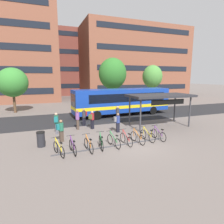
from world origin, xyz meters
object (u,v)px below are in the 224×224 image
Objects in this scene: commuter_olive_pack_1 at (92,119)px; parked_bicycle_green_3 at (101,143)px; commuter_teal_pack_0 at (56,122)px; street_tree_2 at (13,82)px; parked_bicycle_orange_2 at (89,145)px; commuter_teal_pack_6 at (61,129)px; parked_bicycle_yellow_0 at (59,149)px; street_tree_0 at (152,77)px; street_tree_1 at (113,74)px; transit_shelter at (160,97)px; parked_bicycle_purple_1 at (73,147)px; parked_bicycle_yellow_7 at (147,136)px; commuter_grey_pack_3 at (118,121)px; city_bus at (122,101)px; commuter_red_pack_4 at (118,113)px; parked_bicycle_red_5 at (126,139)px; trash_bin at (41,139)px; parked_bicycle_purple_8 at (158,135)px; commuter_red_pack_5 at (84,116)px; parked_bicycle_orange_6 at (138,138)px; commuter_maroon_pack_2 at (77,118)px; parked_bicycle_green_4 at (114,141)px.

parked_bicycle_green_3 is at bearing -132.67° from commuter_olive_pack_1.
commuter_teal_pack_0 is 0.30× the size of street_tree_2.
commuter_teal_pack_6 reaches higher than parked_bicycle_orange_2.
commuter_olive_pack_1 is at bearing -50.23° from parked_bicycle_yellow_0.
commuter_olive_pack_1 is 13.81m from street_tree_2.
parked_bicycle_green_3 is 0.25× the size of street_tree_0.
commuter_teal_pack_0 is at bearing -126.03° from street_tree_1.
transit_shelter reaches higher than parked_bicycle_orange_2.
parked_bicycle_purple_1 is (0.82, 0.02, 0.00)m from parked_bicycle_yellow_0.
commuter_teal_pack_6 is at bearing 64.25° from parked_bicycle_yellow_7.
transit_shelter is at bearing 7.83° from commuter_grey_pack_3.
street_tree_1 is at bearing 27.40° from commuter_olive_pack_1.
parked_bicycle_purple_1 is 5.32m from commuter_grey_pack_3.
city_bus is 9.59m from street_tree_1.
commuter_red_pack_4 is 0.29× the size of street_tree_2.
parked_bicycle_red_5 is 5.74m from trash_bin.
parked_bicycle_purple_8 is 1.04× the size of commuter_red_pack_5.
commuter_teal_pack_0 reaches higher than commuter_teal_pack_6.
parked_bicycle_yellow_0 is 4.49m from commuter_teal_pack_0.
street_tree_0 reaches higher than commuter_red_pack_4.
parked_bicycle_green_3 is 1.00× the size of parked_bicycle_orange_6.
parked_bicycle_orange_2 is at bearing -33.86° from trash_bin.
commuter_red_pack_5 is 19.44m from street_tree_0.
parked_bicycle_purple_8 is 8.11m from commuter_teal_pack_0.
commuter_red_pack_5 is at bearing 143.08° from commuter_maroon_pack_2.
street_tree_2 is at bearing 31.71° from parked_bicycle_purple_8.
parked_bicycle_green_3 is 0.97× the size of commuter_maroon_pack_2.
commuter_grey_pack_3 is (1.73, -1.79, 0.00)m from commuter_olive_pack_1.
street_tree_0 is at bearing -42.42° from commuter_teal_pack_0.
trash_bin is (-6.06, -1.29, -0.43)m from commuter_grey_pack_3.
commuter_red_pack_5 is (-4.26, 6.02, 0.57)m from parked_bicycle_purple_8.
parked_bicycle_yellow_7 is (-2.04, -9.38, -1.39)m from city_bus.
city_bus is at bearing -21.85° from parked_bicycle_green_3.
commuter_teal_pack_0 reaches higher than parked_bicycle_yellow_0.
commuter_olive_pack_1 reaches higher than parked_bicycle_green_3.
parked_bicycle_green_3 is 23.95m from street_tree_0.
commuter_teal_pack_6 is at bearing 69.31° from parked_bicycle_purple_8.
commuter_grey_pack_3 is 3.82m from commuter_red_pack_5.
street_tree_2 is at bearing -171.03° from street_tree_1.
transit_shelter reaches higher than commuter_teal_pack_0.
parked_bicycle_yellow_0 is 7.20m from parked_bicycle_purple_8.
transit_shelter is 3.40× the size of commuter_maroon_pack_2.
commuter_red_pack_5 is at bearing 14.52° from parked_bicycle_orange_6.
street_tree_0 is 22.12m from street_tree_2.
commuter_olive_pack_1 is at bearing 35.42° from trash_bin.
city_bus reaches higher than commuter_teal_pack_0.
parked_bicycle_yellow_7 is at bearing -94.76° from parked_bicycle_green_4.
commuter_red_pack_5 is 5.94m from trash_bin.
commuter_grey_pack_3 is at bearing 11.99° from trash_bin.
transit_shelter is 7.37m from commuter_red_pack_5.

